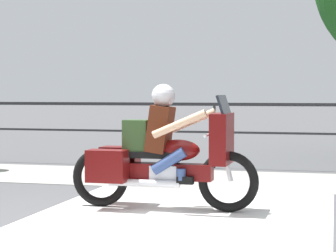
# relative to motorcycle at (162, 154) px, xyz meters

# --- Properties ---
(ground_plane) EXTENTS (120.00, 120.00, 0.00)m
(ground_plane) POSITION_rel_motorcycle_xyz_m (-0.17, -0.54, -0.68)
(ground_plane) COLOR #4C4C4F
(sidewalk_band) EXTENTS (44.00, 2.40, 0.01)m
(sidewalk_band) POSITION_rel_motorcycle_xyz_m (-0.17, 2.86, -0.67)
(sidewalk_band) COLOR #99968E
(sidewalk_band) RESTS_ON ground
(crosswalk_band) EXTENTS (3.42, 6.00, 0.01)m
(crosswalk_band) POSITION_rel_motorcycle_xyz_m (0.34, -0.74, -0.67)
(crosswalk_band) COLOR silver
(crosswalk_band) RESTS_ON ground
(fence_railing) EXTENTS (36.00, 0.05, 1.24)m
(fence_railing) POSITION_rel_motorcycle_xyz_m (-0.17, 4.48, 0.30)
(fence_railing) COLOR #232326
(fence_railing) RESTS_ON ground
(motorcycle) EXTENTS (2.36, 0.76, 1.54)m
(motorcycle) POSITION_rel_motorcycle_xyz_m (0.00, 0.00, 0.00)
(motorcycle) COLOR black
(motorcycle) RESTS_ON ground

